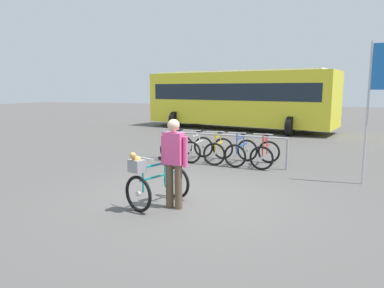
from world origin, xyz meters
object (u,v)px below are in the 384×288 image
Objects in this scene: racked_bike_black at (177,147)px; featured_bicycle at (154,181)px; racked_bike_blue at (241,152)px; racked_bike_red at (265,154)px; banner_flag at (376,86)px; racked_bike_white at (197,148)px; racked_bike_yellow at (219,150)px; bus_distant at (238,97)px; person_with_featured_bike at (174,160)px.

featured_bicycle is at bearing -72.78° from racked_bike_black.
racked_bike_red is (0.70, -0.06, 0.00)m from racked_bike_blue.
featured_bicycle is (-0.72, -4.25, 0.12)m from racked_bike_blue.
featured_bicycle is at bearing -142.03° from banner_flag.
featured_bicycle is at bearing -99.56° from racked_bike_blue.
featured_bicycle is (0.68, -4.38, 0.12)m from racked_bike_white.
racked_bike_blue is 0.94× the size of featured_bicycle.
banner_flag reaches higher than racked_bike_yellow.
racked_bike_red is 4.43m from featured_bicycle.
featured_bicycle is 0.12× the size of bus_distant.
banner_flag reaches higher than bus_distant.
bus_distant is at bearing 96.21° from featured_bicycle.
racked_bike_red is 4.30m from person_with_featured_bike.
bus_distant is 11.34m from banner_flag.
racked_bike_yellow is (0.70, -0.06, 0.00)m from racked_bike_white.
banner_flag is at bearing -14.40° from racked_bike_black.
featured_bicycle is 0.77× the size of person_with_featured_bike.
racked_bike_white is at bearing -5.01° from racked_bike_black.
bus_distant is (-1.81, 13.01, 0.83)m from person_with_featured_bike.
racked_bike_black is 4.76m from person_with_featured_bike.
banner_flag reaches higher than featured_bicycle.
banner_flag is at bearing -23.92° from racked_bike_red.
featured_bicycle is at bearing -172.31° from person_with_featured_bike.
racked_bike_yellow is 4.51m from banner_flag.
featured_bicycle is (-1.41, -4.19, 0.12)m from racked_bike_red.
featured_bicycle reaches higher than racked_bike_white.
racked_bike_red is at bearing 71.36° from featured_bicycle.
banner_flag reaches higher than racked_bike_blue.
banner_flag is at bearing -61.79° from bus_distant.
racked_bike_black is 0.99× the size of racked_bike_white.
racked_bike_white is at bearing 174.99° from racked_bike_red.
racked_bike_black is at bearing 107.22° from featured_bicycle.
person_with_featured_bike is (0.39, 0.05, 0.42)m from featured_bicycle.
person_with_featured_bike is at bearing 7.69° from featured_bicycle.
racked_bike_yellow is at bearing 162.41° from banner_flag.
racked_bike_white is 4.49m from person_with_featured_bike.
racked_bike_blue is 9.16m from bus_distant.
featured_bicycle is (1.38, -4.44, 0.12)m from racked_bike_black.
racked_bike_yellow is 0.35× the size of banner_flag.
racked_bike_white is at bearing 174.99° from racked_bike_blue.
bus_distant is at bearing 107.72° from racked_bike_red.
racked_bike_black and racked_bike_white have the same top height.
racked_bike_white is 2.10m from racked_bike_red.
featured_bicycle reaches higher than racked_bike_black.
racked_bike_blue is 4.32m from featured_bicycle.
racked_bike_blue is 0.11× the size of bus_distant.
racked_bike_yellow and racked_bike_red have the same top height.
racked_bike_red is 0.89× the size of featured_bicycle.
racked_bike_black and racked_bike_yellow have the same top height.
racked_bike_white is 4.43m from featured_bicycle.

